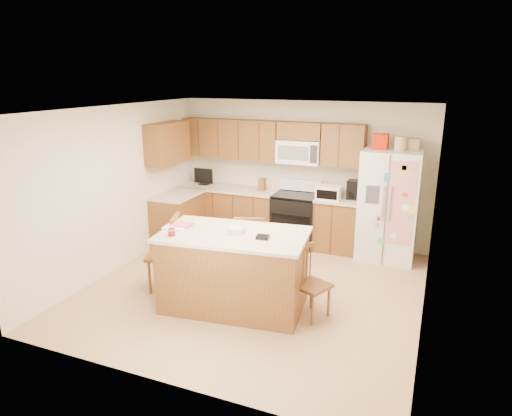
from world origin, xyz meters
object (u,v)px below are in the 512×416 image
at_px(stove, 296,219).
at_px(windsor_chair_back, 250,251).
at_px(refrigerator, 389,204).
at_px(island, 234,270).
at_px(windsor_chair_right, 311,285).
at_px(windsor_chair_left, 166,254).

xyz_separation_m(stove, windsor_chair_back, (-0.14, -1.76, 0.01)).
height_order(stove, refrigerator, refrigerator).
distance_m(island, windsor_chair_back, 0.75).
distance_m(stove, windsor_chair_right, 2.56).
distance_m(stove, windsor_chair_left, 2.65).
bearing_deg(windsor_chair_right, refrigerator, 74.79).
bearing_deg(windsor_chair_left, windsor_chair_right, 0.01).
relative_size(windsor_chair_left, windsor_chair_back, 1.04).
height_order(island, windsor_chair_right, island).
distance_m(windsor_chair_left, windsor_chair_right, 2.10).
bearing_deg(island, windsor_chair_back, 97.16).
height_order(refrigerator, windsor_chair_back, refrigerator).
height_order(island, windsor_chair_left, island).
xyz_separation_m(refrigerator, windsor_chair_back, (-1.71, -1.69, -0.43)).
bearing_deg(refrigerator, windsor_chair_right, -105.21).
bearing_deg(windsor_chair_back, island, -82.84).
height_order(refrigerator, windsor_chair_right, refrigerator).
height_order(stove, island, stove).
bearing_deg(windsor_chair_right, windsor_chair_back, 150.09).
xyz_separation_m(island, windsor_chair_right, (0.99, 0.12, -0.08)).
height_order(windsor_chair_back, windsor_chair_right, windsor_chair_back).
xyz_separation_m(stove, refrigerator, (1.57, -0.06, 0.45)).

